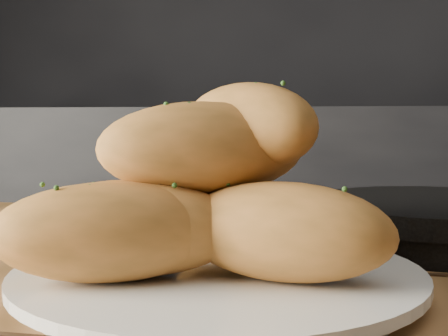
% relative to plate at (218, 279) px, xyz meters
% --- Properties ---
extents(plate, '(0.30, 0.30, 0.02)m').
position_rel_plate_xyz_m(plate, '(0.00, 0.00, 0.00)').
color(plate, white).
rests_on(plate, table).
extents(bread_rolls, '(0.28, 0.25, 0.14)m').
position_rel_plate_xyz_m(bread_rolls, '(-0.01, -0.01, 0.06)').
color(bread_rolls, '#C37936').
rests_on(bread_rolls, plate).
extents(skillet, '(0.39, 0.26, 0.05)m').
position_rel_plate_xyz_m(skillet, '(0.18, 0.22, 0.01)').
color(skillet, black).
rests_on(skillet, table).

